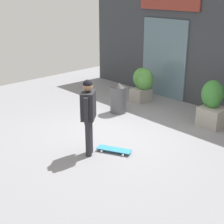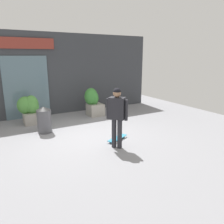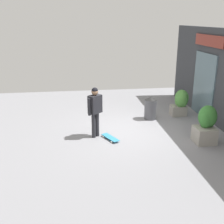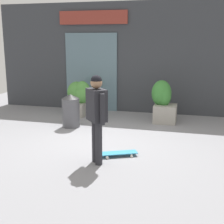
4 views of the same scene
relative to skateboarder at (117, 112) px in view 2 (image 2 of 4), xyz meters
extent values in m
plane|color=gray|center=(-0.28, 1.11, -1.01)|extent=(12.00, 12.00, 0.00)
cube|color=#383A3F|center=(-0.28, 4.51, 0.69)|extent=(8.87, 0.25, 3.39)
cube|color=slate|center=(-1.57, 4.37, 0.22)|extent=(1.71, 0.06, 2.47)
cube|color=maroon|center=(-1.49, 4.35, 1.92)|extent=(2.20, 0.05, 0.41)
cylinder|color=#28282D|center=(-0.05, 0.06, -0.60)|extent=(0.13, 0.13, 0.82)
cylinder|color=#28282D|center=(0.05, -0.06, -0.60)|extent=(0.13, 0.13, 0.82)
cube|color=#232328|center=(0.00, 0.00, 0.10)|extent=(0.47, 0.49, 0.58)
cylinder|color=#232328|center=(-0.17, 0.19, 0.07)|extent=(0.09, 0.09, 0.55)
cylinder|color=#232328|center=(0.17, -0.19, 0.07)|extent=(0.09, 0.09, 0.55)
sphere|color=#997051|center=(0.00, 0.00, 0.51)|extent=(0.21, 0.21, 0.21)
sphere|color=black|center=(0.00, 0.00, 0.54)|extent=(0.20, 0.20, 0.20)
cube|color=teal|center=(0.30, 0.45, -0.94)|extent=(0.78, 0.53, 0.02)
cylinder|color=silver|center=(0.46, 0.67, -0.98)|extent=(0.06, 0.05, 0.05)
cylinder|color=silver|center=(0.57, 0.45, -0.98)|extent=(0.06, 0.05, 0.05)
cylinder|color=silver|center=(0.02, 0.45, -0.98)|extent=(0.06, 0.05, 0.05)
cylinder|color=silver|center=(0.13, 0.24, -0.98)|extent=(0.06, 0.05, 0.05)
cube|color=gray|center=(0.93, 3.32, -0.76)|extent=(0.61, 0.61, 0.50)
ellipsoid|color=#387A33|center=(0.89, 3.33, -0.26)|extent=(0.38, 0.37, 0.59)
ellipsoid|color=#387A33|center=(0.80, 3.43, -0.20)|extent=(0.55, 0.57, 0.72)
cube|color=gray|center=(-1.68, 3.45, -0.81)|extent=(0.45, 0.59, 0.41)
ellipsoid|color=#4C8C3D|center=(-1.78, 3.60, -0.32)|extent=(0.60, 0.53, 0.66)
ellipsoid|color=#4C8C3D|center=(-1.58, 3.53, -0.31)|extent=(0.52, 0.42, 0.70)
ellipsoid|color=#4C8C3D|center=(-1.58, 3.51, -0.38)|extent=(0.51, 0.50, 0.53)
cylinder|color=#4C4C51|center=(-1.43, 2.23, -0.63)|extent=(0.46, 0.46, 0.76)
cone|color=black|center=(-1.43, 2.23, -0.19)|extent=(0.47, 0.47, 0.11)
camera|label=1|loc=(5.11, -4.07, 2.40)|focal=54.26mm
camera|label=2|loc=(-2.88, -4.79, 1.45)|focal=34.90mm
camera|label=3|loc=(8.52, -0.63, 2.69)|focal=45.06mm
camera|label=4|loc=(1.71, -5.32, 1.27)|focal=50.76mm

